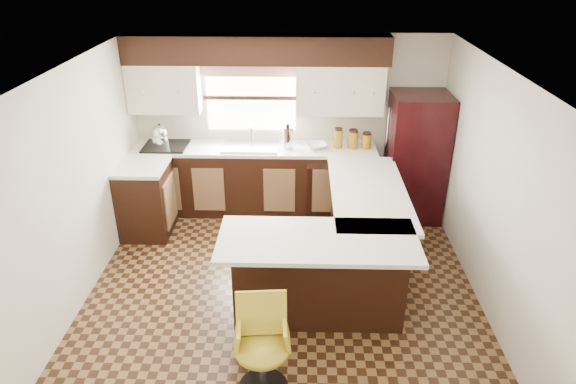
{
  "coord_description": "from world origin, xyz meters",
  "views": [
    {
      "loc": [
        0.19,
        -4.57,
        3.46
      ],
      "look_at": [
        0.05,
        0.45,
        0.99
      ],
      "focal_mm": 32.0,
      "sensor_mm": 36.0,
      "label": 1
    }
  ],
  "objects_px": {
    "peninsula_return": "(318,276)",
    "refrigerator": "(416,157)",
    "peninsula_long": "(361,228)",
    "bar_chair": "(262,350)"
  },
  "relations": [
    {
      "from": "peninsula_return",
      "to": "refrigerator",
      "type": "bearing_deg",
      "value": 58.26
    },
    {
      "from": "refrigerator",
      "to": "peninsula_long",
      "type": "bearing_deg",
      "value": -124.4
    },
    {
      "from": "bar_chair",
      "to": "refrigerator",
      "type": "bearing_deg",
      "value": 55.09
    },
    {
      "from": "peninsula_long",
      "to": "peninsula_return",
      "type": "distance_m",
      "value": 1.11
    },
    {
      "from": "peninsula_long",
      "to": "refrigerator",
      "type": "distance_m",
      "value": 1.49
    },
    {
      "from": "peninsula_return",
      "to": "refrigerator",
      "type": "relative_size",
      "value": 0.96
    },
    {
      "from": "refrigerator",
      "to": "bar_chair",
      "type": "xyz_separation_m",
      "value": [
        -1.82,
        -3.18,
        -0.42
      ]
    },
    {
      "from": "peninsula_return",
      "to": "bar_chair",
      "type": "height_order",
      "value": "peninsula_return"
    },
    {
      "from": "peninsula_return",
      "to": "peninsula_long",
      "type": "bearing_deg",
      "value": 61.7
    },
    {
      "from": "peninsula_return",
      "to": "bar_chair",
      "type": "bearing_deg",
      "value": -115.61
    }
  ]
}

